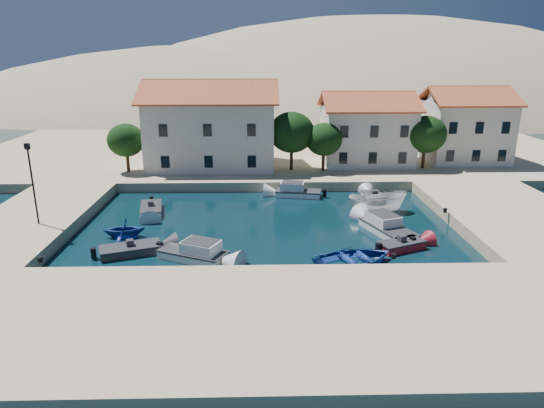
% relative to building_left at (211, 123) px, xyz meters
% --- Properties ---
extents(ground, '(400.00, 400.00, 0.00)m').
position_rel_building_left_xyz_m(ground, '(6.00, -28.00, -5.94)').
color(ground, black).
rests_on(ground, ground).
extents(quay_south, '(52.00, 12.00, 1.00)m').
position_rel_building_left_xyz_m(quay_south, '(6.00, -34.00, -5.44)').
color(quay_south, tan).
rests_on(quay_south, ground).
extents(quay_east, '(11.00, 20.00, 1.00)m').
position_rel_building_left_xyz_m(quay_east, '(26.50, -18.00, -5.44)').
color(quay_east, tan).
rests_on(quay_east, ground).
extents(quay_west, '(8.00, 20.00, 1.00)m').
position_rel_building_left_xyz_m(quay_west, '(-13.00, -18.00, -5.44)').
color(quay_west, tan).
rests_on(quay_west, ground).
extents(quay_north, '(80.00, 36.00, 1.00)m').
position_rel_building_left_xyz_m(quay_north, '(8.00, 10.00, -5.44)').
color(quay_north, tan).
rests_on(quay_north, ground).
extents(hills, '(254.00, 176.00, 99.00)m').
position_rel_building_left_xyz_m(hills, '(26.64, 95.62, -29.34)').
color(hills, tan).
rests_on(hills, ground).
extents(building_left, '(14.70, 9.45, 9.70)m').
position_rel_building_left_xyz_m(building_left, '(0.00, 0.00, 0.00)').
color(building_left, beige).
rests_on(building_left, quay_north).
extents(building_mid, '(10.50, 8.40, 8.30)m').
position_rel_building_left_xyz_m(building_mid, '(18.00, 1.00, -0.71)').
color(building_mid, beige).
rests_on(building_mid, quay_north).
extents(building_right, '(9.45, 8.40, 8.80)m').
position_rel_building_left_xyz_m(building_right, '(30.00, 2.00, -0.46)').
color(building_right, beige).
rests_on(building_right, quay_north).
extents(trees, '(37.30, 5.30, 6.45)m').
position_rel_building_left_xyz_m(trees, '(10.51, -2.54, -1.10)').
color(trees, '#382314').
rests_on(trees, quay_north).
extents(lamppost, '(0.35, 0.25, 6.22)m').
position_rel_building_left_xyz_m(lamppost, '(-11.50, -20.00, -1.18)').
color(lamppost, black).
rests_on(lamppost, quay_west).
extents(bollards, '(29.36, 9.56, 0.30)m').
position_rel_building_left_xyz_m(bollards, '(8.80, -24.13, -4.79)').
color(bollards, black).
rests_on(bollards, ground).
extents(motorboat_grey_sw, '(4.56, 3.16, 1.25)m').
position_rel_building_left_xyz_m(motorboat_grey_sw, '(-3.62, -23.70, -5.64)').
color(motorboat_grey_sw, '#2D2D32').
rests_on(motorboat_grey_sw, ground).
extents(cabin_cruiser_south, '(5.11, 3.82, 1.60)m').
position_rel_building_left_xyz_m(cabin_cruiser_south, '(0.89, -24.72, -5.46)').
color(cabin_cruiser_south, silver).
rests_on(cabin_cruiser_south, ground).
extents(rowboat_south, '(6.54, 5.59, 1.14)m').
position_rel_building_left_xyz_m(rowboat_south, '(11.74, -25.90, -5.94)').
color(rowboat_south, navy).
rests_on(rowboat_south, ground).
extents(motorboat_red_se, '(3.76, 2.81, 1.25)m').
position_rel_building_left_xyz_m(motorboat_red_se, '(15.63, -23.34, -5.64)').
color(motorboat_red_se, maroon).
rests_on(motorboat_red_se, ground).
extents(cabin_cruiser_east, '(3.82, 5.70, 1.60)m').
position_rel_building_left_xyz_m(cabin_cruiser_east, '(15.46, -20.13, -5.46)').
color(cabin_cruiser_east, silver).
rests_on(cabin_cruiser_east, ground).
extents(boat_east, '(5.41, 2.45, 2.03)m').
position_rel_building_left_xyz_m(boat_east, '(15.87, -14.81, -5.94)').
color(boat_east, silver).
rests_on(boat_east, ground).
extents(motorboat_white_ne, '(2.00, 3.77, 1.25)m').
position_rel_building_left_xyz_m(motorboat_white_ne, '(16.41, -11.45, -5.64)').
color(motorboat_white_ne, silver).
rests_on(motorboat_white_ne, ground).
extents(rowboat_west, '(3.38, 3.00, 1.64)m').
position_rel_building_left_xyz_m(rowboat_west, '(-4.94, -20.40, -5.94)').
color(rowboat_west, navy).
rests_on(rowboat_west, ground).
extents(motorboat_white_west, '(2.52, 4.33, 1.25)m').
position_rel_building_left_xyz_m(motorboat_white_west, '(-4.16, -14.38, -5.64)').
color(motorboat_white_west, silver).
rests_on(motorboat_white_west, ground).
extents(cabin_cruiser_north, '(4.65, 2.59, 1.60)m').
position_rel_building_left_xyz_m(cabin_cruiser_north, '(9.27, -9.68, -5.46)').
color(cabin_cruiser_north, silver).
rests_on(cabin_cruiser_north, ground).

